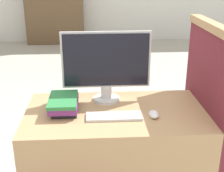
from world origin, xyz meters
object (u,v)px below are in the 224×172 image
(keyboard, at_px, (114,116))
(mouse, at_px, (154,114))
(monitor, at_px, (106,65))
(book_stack, at_px, (64,104))

(keyboard, distance_m, mouse, 0.24)
(keyboard, xyz_separation_m, mouse, (0.24, -0.00, 0.01))
(monitor, relative_size, keyboard, 1.73)
(keyboard, height_order, book_stack, book_stack)
(keyboard, relative_size, mouse, 3.43)
(monitor, xyz_separation_m, keyboard, (0.03, -0.27, -0.25))
(mouse, xyz_separation_m, book_stack, (-0.55, 0.12, 0.03))
(keyboard, bearing_deg, mouse, -1.10)
(monitor, height_order, mouse, monitor)
(keyboard, distance_m, book_stack, 0.33)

